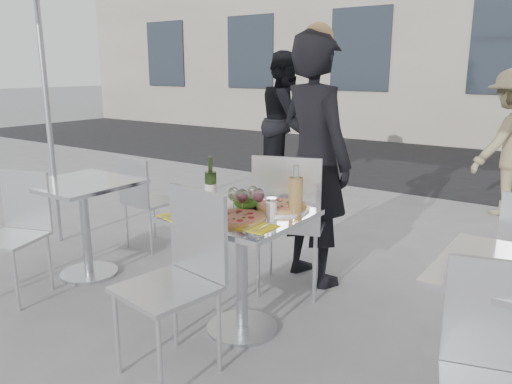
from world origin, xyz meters
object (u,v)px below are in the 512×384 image
Objects in this scene: wineglass_red_a at (242,197)px; napkin_left at (178,215)px; pizza_near at (236,218)px; carafe at (296,195)px; side_table_left at (84,208)px; chair_far at (289,213)px; wineglass_white_b at (253,194)px; wine_bottle at (211,185)px; chair_near at (181,267)px; side_chair_lfar at (143,195)px; sugar_shaker at (272,207)px; salad_plate at (246,203)px; wineglass_white_a at (234,195)px; pedestrian_a at (286,121)px; side_chair_rnear at (501,367)px; woman_diner at (315,161)px; pedestrian_b at (512,143)px; pizza_far at (281,207)px; napkin_right at (257,227)px; side_chair_lnear at (18,224)px; wineglass_red_b at (259,196)px; main_table at (242,247)px.

wineglass_red_a is 0.39m from napkin_left.
carafe reaches higher than pizza_near.
side_table_left is 1.59m from chair_far.
wine_bottle is at bearing 178.15° from wineglass_white_b.
chair_near reaches higher than napkin_left.
carafe is at bearing 73.91° from chair_near.
sugar_shaker reaches higher than side_chair_lfar.
side_chair_lfar is 1.67m from salad_plate.
wineglass_white_a is (-0.31, -0.18, -0.01)m from carafe.
pedestrian_a is at bearing 95.05° from side_table_left.
side_table_left is 7.01× the size of sugar_shaker.
woman_diner is at bearing 121.43° from side_chair_rnear.
sugar_shaker is at bearing 18.28° from pedestrian_b.
side_chair_rnear is 1.52m from pizza_far.
chair_far is 1.55m from side_chair_lfar.
pedestrian_b is at bearing -126.70° from chair_far.
pizza_near is 0.34m from napkin_left.
carafe is at bearing 137.35° from side_chair_rnear.
wine_bottle is (-1.79, 0.52, 0.33)m from side_chair_rnear.
wine_bottle is (1.50, -3.35, -0.04)m from pedestrian_a.
napkin_right is (0.26, -0.75, 0.15)m from chair_far.
side_chair_lnear is 0.97× the size of side_chair_rnear.
pizza_far reaches higher than pizza_near.
side_chair_lfar is 5.32× the size of wineglass_white_b.
pizza_far is 2.21× the size of wineglass_red_a.
side_table_left is 0.47× the size of pedestrian_b.
wineglass_red_b is (0.12, 0.53, 0.29)m from chair_near.
pedestrian_a is 3.87m from carafe.
wineglass_red_b is (0.05, 0.16, 0.10)m from pizza_near.
chair_far is 3.46× the size of wine_bottle.
side_chair_lfar is at bearing 159.51° from wineglass_red_b.
sugar_shaker is (0.20, -0.53, 0.20)m from chair_far.
main_table is 4.76× the size of wineglass_red_b.
wineglass_red_b is at bearing 52.89° from napkin_left.
chair_near is (-0.03, -0.48, 0.03)m from main_table.
wineglass_red_a is at bearing -43.25° from main_table.
sugar_shaker is (0.47, -0.02, -0.06)m from wine_bottle.
side_chair_lfar is (-1.54, 0.07, -0.11)m from chair_far.
pedestrian_a reaches higher than wineglass_white_a.
napkin_right is at bearing -25.03° from wine_bottle.
side_chair_lfar is at bearing 156.63° from wineglass_red_a.
napkin_right is (0.14, -0.21, -0.11)m from wineglass_red_b.
pizza_near is (-1.44, 0.33, 0.23)m from side_chair_rnear.
pizza_far is at bearing 7.47° from side_table_left.
woman_diner is at bearing 98.65° from chair_near.
chair_near is (-0.00, -1.08, -0.03)m from chair_far.
wineglass_red_a is (0.05, -0.61, 0.25)m from chair_far.
pedestrian_a is 6.24× the size of carafe.
chair_far is 1.08m from chair_near.
main_table is 0.90× the size of side_chair_lfar.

